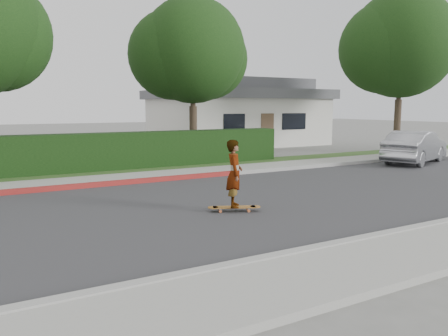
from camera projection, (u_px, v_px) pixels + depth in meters
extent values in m
plane|color=slate|center=(283.00, 197.00, 12.13)|extent=(120.00, 120.00, 0.00)
cube|color=#2D2D30|center=(283.00, 197.00, 12.13)|extent=(60.00, 8.00, 0.01)
cube|color=#9E9E99|center=(410.00, 231.00, 8.58)|extent=(60.00, 0.20, 0.15)
cube|color=#9E9E99|center=(214.00, 175.00, 15.66)|extent=(60.00, 0.20, 0.15)
cube|color=maroon|center=(69.00, 187.00, 13.24)|extent=(12.00, 0.21, 0.15)
cube|color=gray|center=(203.00, 172.00, 16.44)|extent=(60.00, 1.60, 0.12)
cube|color=#2D4C1E|center=(186.00, 167.00, 17.83)|extent=(60.00, 1.60, 0.10)
cube|color=black|center=(108.00, 152.00, 16.79)|extent=(15.00, 1.00, 1.50)
cylinder|color=#33261C|center=(193.00, 133.00, 20.46)|extent=(0.36, 0.36, 2.52)
cylinder|color=#33261C|center=(193.00, 92.00, 20.19)|extent=(0.24, 0.24, 2.10)
sphere|color=black|center=(193.00, 51.00, 19.93)|extent=(4.80, 4.80, 4.80)
sphere|color=black|center=(173.00, 55.00, 19.92)|extent=(4.08, 4.08, 4.08)
sphere|color=black|center=(207.00, 59.00, 20.67)|extent=(3.84, 3.84, 3.84)
cylinder|color=#33261C|center=(397.00, 126.00, 23.60)|extent=(0.36, 0.36, 2.88)
cylinder|color=#33261C|center=(399.00, 86.00, 23.30)|extent=(0.24, 0.24, 2.40)
sphere|color=black|center=(402.00, 44.00, 23.00)|extent=(5.60, 5.60, 5.60)
sphere|color=black|center=(385.00, 48.00, 22.99)|extent=(4.76, 4.76, 4.76)
sphere|color=black|center=(408.00, 52.00, 23.74)|extent=(4.48, 4.48, 4.48)
cube|color=beige|center=(236.00, 122.00, 29.62)|extent=(10.00, 8.00, 3.00)
cube|color=#4C4C51|center=(236.00, 95.00, 29.37)|extent=(10.60, 8.60, 0.60)
cube|color=#4C4C51|center=(236.00, 86.00, 29.28)|extent=(8.40, 6.40, 0.80)
cube|color=black|center=(234.00, 123.00, 24.92)|extent=(1.40, 0.06, 1.00)
cube|color=black|center=(294.00, 121.00, 27.00)|extent=(1.80, 0.06, 1.00)
cube|color=brown|center=(267.00, 131.00, 26.11)|extent=(0.90, 0.06, 2.10)
cylinder|color=orange|center=(220.00, 211.00, 10.30)|extent=(0.08, 0.06, 0.07)
cylinder|color=orange|center=(220.00, 209.00, 10.49)|extent=(0.08, 0.06, 0.07)
cylinder|color=orange|center=(249.00, 211.00, 10.35)|extent=(0.08, 0.06, 0.07)
cylinder|color=orange|center=(248.00, 209.00, 10.54)|extent=(0.08, 0.06, 0.07)
cube|color=silver|center=(220.00, 208.00, 10.38)|extent=(0.14, 0.21, 0.03)
cube|color=silver|center=(248.00, 208.00, 10.44)|extent=(0.14, 0.21, 0.03)
cube|color=brown|center=(234.00, 207.00, 10.41)|extent=(1.02, 0.65, 0.02)
cylinder|color=brown|center=(213.00, 207.00, 10.37)|extent=(0.33, 0.33, 0.02)
cylinder|color=brown|center=(255.00, 207.00, 10.45)|extent=(0.33, 0.33, 0.02)
imported|color=white|center=(234.00, 174.00, 10.30)|extent=(0.62, 0.70, 1.60)
imported|color=#B5B7BC|center=(415.00, 147.00, 19.39)|extent=(4.64, 2.91, 1.44)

